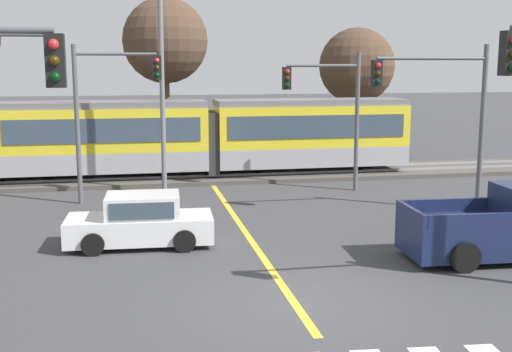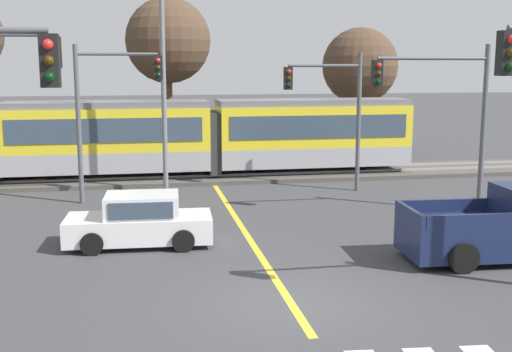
% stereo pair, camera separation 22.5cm
% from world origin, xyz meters
% --- Properties ---
extents(ground_plane, '(200.00, 200.00, 0.00)m').
position_xyz_m(ground_plane, '(0.00, 0.00, 0.00)').
color(ground_plane, '#3D3D3F').
extents(track_bed, '(120.00, 4.00, 0.18)m').
position_xyz_m(track_bed, '(0.00, 16.21, 0.09)').
color(track_bed, '#4C4742').
rests_on(track_bed, ground).
extents(rail_near, '(120.00, 0.08, 0.10)m').
position_xyz_m(rail_near, '(0.00, 15.49, 0.23)').
color(rail_near, '#939399').
rests_on(rail_near, track_bed).
extents(rail_far, '(120.00, 0.08, 0.10)m').
position_xyz_m(rail_far, '(0.00, 16.93, 0.23)').
color(rail_far, '#939399').
rests_on(rail_far, track_bed).
extents(light_rail_tram, '(28.00, 2.64, 3.43)m').
position_xyz_m(light_rail_tram, '(-4.60, 16.21, 2.05)').
color(light_rail_tram, '#9E9EA3').
rests_on(light_rail_tram, track_bed).
extents(lane_centre_line, '(0.20, 16.10, 0.01)m').
position_xyz_m(lane_centre_line, '(0.00, 6.16, 0.00)').
color(lane_centre_line, gold).
rests_on(lane_centre_line, ground).
extents(sedan_crossing, '(4.28, 2.08, 1.52)m').
position_xyz_m(sedan_crossing, '(-3.26, 5.33, 0.70)').
color(sedan_crossing, silver).
rests_on(sedan_crossing, ground).
extents(pickup_truck, '(5.50, 2.46, 1.98)m').
position_xyz_m(pickup_truck, '(6.52, 2.16, 0.84)').
color(pickup_truck, '#192347').
rests_on(pickup_truck, ground).
extents(traffic_light_mid_right, '(4.25, 0.38, 5.91)m').
position_xyz_m(traffic_light_mid_right, '(7.27, 7.54, 3.92)').
color(traffic_light_mid_right, '#515459').
rests_on(traffic_light_mid_right, ground).
extents(traffic_light_far_right, '(3.25, 0.38, 5.70)m').
position_xyz_m(traffic_light_far_right, '(4.63, 12.07, 3.71)').
color(traffic_light_far_right, '#515459').
rests_on(traffic_light_far_right, ground).
extents(traffic_light_far_left, '(3.25, 0.38, 5.96)m').
position_xyz_m(traffic_light_far_left, '(-4.34, 11.61, 3.94)').
color(traffic_light_far_left, '#515459').
rests_on(traffic_light_far_left, ground).
extents(street_lamp_centre, '(1.82, 0.28, 9.47)m').
position_xyz_m(street_lamp_centre, '(-2.04, 12.86, 5.28)').
color(street_lamp_centre, slate).
rests_on(street_lamp_centre, ground).
extents(bare_tree_west, '(4.38, 4.38, 8.63)m').
position_xyz_m(bare_tree_west, '(-1.58, 20.78, 6.42)').
color(bare_tree_west, brown).
rests_on(bare_tree_west, ground).
extents(bare_tree_east, '(4.27, 4.27, 7.28)m').
position_xyz_m(bare_tree_east, '(9.20, 21.88, 5.13)').
color(bare_tree_east, brown).
rests_on(bare_tree_east, ground).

